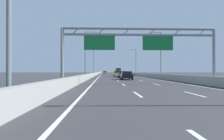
% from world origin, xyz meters
% --- Properties ---
extents(ground_plane, '(260.00, 260.00, 0.00)m').
position_xyz_m(ground_plane, '(0.00, 100.00, 0.00)').
color(ground_plane, '#38383A').
extents(lane_dash_left_1, '(0.16, 3.00, 0.01)m').
position_xyz_m(lane_dash_left_1, '(-1.80, 12.50, 0.01)').
color(lane_dash_left_1, white).
rests_on(lane_dash_left_1, ground_plane).
extents(lane_dash_left_2, '(0.16, 3.00, 0.01)m').
position_xyz_m(lane_dash_left_2, '(-1.80, 21.50, 0.01)').
color(lane_dash_left_2, white).
rests_on(lane_dash_left_2, ground_plane).
extents(lane_dash_left_3, '(0.16, 3.00, 0.01)m').
position_xyz_m(lane_dash_left_3, '(-1.80, 30.50, 0.01)').
color(lane_dash_left_3, white).
rests_on(lane_dash_left_3, ground_plane).
extents(lane_dash_left_4, '(0.16, 3.00, 0.01)m').
position_xyz_m(lane_dash_left_4, '(-1.80, 39.50, 0.01)').
color(lane_dash_left_4, white).
rests_on(lane_dash_left_4, ground_plane).
extents(lane_dash_left_5, '(0.16, 3.00, 0.01)m').
position_xyz_m(lane_dash_left_5, '(-1.80, 48.50, 0.01)').
color(lane_dash_left_5, white).
rests_on(lane_dash_left_5, ground_plane).
extents(lane_dash_left_6, '(0.16, 3.00, 0.01)m').
position_xyz_m(lane_dash_left_6, '(-1.80, 57.50, 0.01)').
color(lane_dash_left_6, white).
rests_on(lane_dash_left_6, ground_plane).
extents(lane_dash_left_7, '(0.16, 3.00, 0.01)m').
position_xyz_m(lane_dash_left_7, '(-1.80, 66.50, 0.01)').
color(lane_dash_left_7, white).
rests_on(lane_dash_left_7, ground_plane).
extents(lane_dash_left_8, '(0.16, 3.00, 0.01)m').
position_xyz_m(lane_dash_left_8, '(-1.80, 75.50, 0.01)').
color(lane_dash_left_8, white).
rests_on(lane_dash_left_8, ground_plane).
extents(lane_dash_left_9, '(0.16, 3.00, 0.01)m').
position_xyz_m(lane_dash_left_9, '(-1.80, 84.50, 0.01)').
color(lane_dash_left_9, white).
rests_on(lane_dash_left_9, ground_plane).
extents(lane_dash_left_10, '(0.16, 3.00, 0.01)m').
position_xyz_m(lane_dash_left_10, '(-1.80, 93.50, 0.01)').
color(lane_dash_left_10, white).
rests_on(lane_dash_left_10, ground_plane).
extents(lane_dash_left_11, '(0.16, 3.00, 0.01)m').
position_xyz_m(lane_dash_left_11, '(-1.80, 102.50, 0.01)').
color(lane_dash_left_11, white).
rests_on(lane_dash_left_11, ground_plane).
extents(lane_dash_left_12, '(0.16, 3.00, 0.01)m').
position_xyz_m(lane_dash_left_12, '(-1.80, 111.50, 0.01)').
color(lane_dash_left_12, white).
rests_on(lane_dash_left_12, ground_plane).
extents(lane_dash_left_13, '(0.16, 3.00, 0.01)m').
position_xyz_m(lane_dash_left_13, '(-1.80, 120.50, 0.01)').
color(lane_dash_left_13, white).
rests_on(lane_dash_left_13, ground_plane).
extents(lane_dash_left_14, '(0.16, 3.00, 0.01)m').
position_xyz_m(lane_dash_left_14, '(-1.80, 129.50, 0.01)').
color(lane_dash_left_14, white).
rests_on(lane_dash_left_14, ground_plane).
extents(lane_dash_left_15, '(0.16, 3.00, 0.01)m').
position_xyz_m(lane_dash_left_15, '(-1.80, 138.50, 0.01)').
color(lane_dash_left_15, white).
rests_on(lane_dash_left_15, ground_plane).
extents(lane_dash_left_16, '(0.16, 3.00, 0.01)m').
position_xyz_m(lane_dash_left_16, '(-1.80, 147.50, 0.01)').
color(lane_dash_left_16, white).
rests_on(lane_dash_left_16, ground_plane).
extents(lane_dash_left_17, '(0.16, 3.00, 0.01)m').
position_xyz_m(lane_dash_left_17, '(-1.80, 156.50, 0.01)').
color(lane_dash_left_17, white).
rests_on(lane_dash_left_17, ground_plane).
extents(lane_dash_right_1, '(0.16, 3.00, 0.01)m').
position_xyz_m(lane_dash_right_1, '(1.80, 12.50, 0.01)').
color(lane_dash_right_1, white).
rests_on(lane_dash_right_1, ground_plane).
extents(lane_dash_right_2, '(0.16, 3.00, 0.01)m').
position_xyz_m(lane_dash_right_2, '(1.80, 21.50, 0.01)').
color(lane_dash_right_2, white).
rests_on(lane_dash_right_2, ground_plane).
extents(lane_dash_right_3, '(0.16, 3.00, 0.01)m').
position_xyz_m(lane_dash_right_3, '(1.80, 30.50, 0.01)').
color(lane_dash_right_3, white).
rests_on(lane_dash_right_3, ground_plane).
extents(lane_dash_right_4, '(0.16, 3.00, 0.01)m').
position_xyz_m(lane_dash_right_4, '(1.80, 39.50, 0.01)').
color(lane_dash_right_4, white).
rests_on(lane_dash_right_4, ground_plane).
extents(lane_dash_right_5, '(0.16, 3.00, 0.01)m').
position_xyz_m(lane_dash_right_5, '(1.80, 48.50, 0.01)').
color(lane_dash_right_5, white).
rests_on(lane_dash_right_5, ground_plane).
extents(lane_dash_right_6, '(0.16, 3.00, 0.01)m').
position_xyz_m(lane_dash_right_6, '(1.80, 57.50, 0.01)').
color(lane_dash_right_6, white).
rests_on(lane_dash_right_6, ground_plane).
extents(lane_dash_right_7, '(0.16, 3.00, 0.01)m').
position_xyz_m(lane_dash_right_7, '(1.80, 66.50, 0.01)').
color(lane_dash_right_7, white).
rests_on(lane_dash_right_7, ground_plane).
extents(lane_dash_right_8, '(0.16, 3.00, 0.01)m').
position_xyz_m(lane_dash_right_8, '(1.80, 75.50, 0.01)').
color(lane_dash_right_8, white).
rests_on(lane_dash_right_8, ground_plane).
extents(lane_dash_right_9, '(0.16, 3.00, 0.01)m').
position_xyz_m(lane_dash_right_9, '(1.80, 84.50, 0.01)').
color(lane_dash_right_9, white).
rests_on(lane_dash_right_9, ground_plane).
extents(lane_dash_right_10, '(0.16, 3.00, 0.01)m').
position_xyz_m(lane_dash_right_10, '(1.80, 93.50, 0.01)').
color(lane_dash_right_10, white).
rests_on(lane_dash_right_10, ground_plane).
extents(lane_dash_right_11, '(0.16, 3.00, 0.01)m').
position_xyz_m(lane_dash_right_11, '(1.80, 102.50, 0.01)').
color(lane_dash_right_11, white).
rests_on(lane_dash_right_11, ground_plane).
extents(lane_dash_right_12, '(0.16, 3.00, 0.01)m').
position_xyz_m(lane_dash_right_12, '(1.80, 111.50, 0.01)').
color(lane_dash_right_12, white).
rests_on(lane_dash_right_12, ground_plane).
extents(lane_dash_right_13, '(0.16, 3.00, 0.01)m').
position_xyz_m(lane_dash_right_13, '(1.80, 120.50, 0.01)').
color(lane_dash_right_13, white).
rests_on(lane_dash_right_13, ground_plane).
extents(lane_dash_right_14, '(0.16, 3.00, 0.01)m').
position_xyz_m(lane_dash_right_14, '(1.80, 129.50, 0.01)').
color(lane_dash_right_14, white).
rests_on(lane_dash_right_14, ground_plane).
extents(lane_dash_right_15, '(0.16, 3.00, 0.01)m').
position_xyz_m(lane_dash_right_15, '(1.80, 138.50, 0.01)').
color(lane_dash_right_15, white).
rests_on(lane_dash_right_15, ground_plane).
extents(lane_dash_right_16, '(0.16, 3.00, 0.01)m').
position_xyz_m(lane_dash_right_16, '(1.80, 147.50, 0.01)').
color(lane_dash_right_16, white).
rests_on(lane_dash_right_16, ground_plane).
extents(lane_dash_right_17, '(0.16, 3.00, 0.01)m').
position_xyz_m(lane_dash_right_17, '(1.80, 156.50, 0.01)').
color(lane_dash_right_17, white).
rests_on(lane_dash_right_17, ground_plane).
extents(edge_line_left, '(0.16, 176.00, 0.01)m').
position_xyz_m(edge_line_left, '(-5.25, 88.00, 0.01)').
color(edge_line_left, white).
rests_on(edge_line_left, ground_plane).
extents(edge_line_right, '(0.16, 176.00, 0.01)m').
position_xyz_m(edge_line_right, '(5.25, 88.00, 0.01)').
color(edge_line_right, white).
rests_on(edge_line_right, ground_plane).
extents(barrier_left, '(0.45, 220.00, 0.95)m').
position_xyz_m(barrier_left, '(-6.90, 110.00, 0.47)').
color(barrier_left, '#9E9E99').
rests_on(barrier_left, ground_plane).
extents(barrier_right, '(0.45, 220.00, 0.95)m').
position_xyz_m(barrier_right, '(6.90, 110.00, 0.47)').
color(barrier_right, '#9E9E99').
rests_on(barrier_right, ground_plane).
extents(sign_gantry, '(17.33, 0.36, 6.36)m').
position_xyz_m(sign_gantry, '(-0.26, 21.91, 4.85)').
color(sign_gantry, gray).
rests_on(sign_gantry, ground_plane).
extents(streetlamp_left_mid, '(2.58, 0.28, 9.50)m').
position_xyz_m(streetlamp_left_mid, '(-7.47, 40.01, 5.40)').
color(streetlamp_left_mid, slate).
rests_on(streetlamp_left_mid, ground_plane).
extents(streetlamp_right_mid, '(2.58, 0.28, 9.50)m').
position_xyz_m(streetlamp_right_mid, '(7.47, 40.01, 5.40)').
color(streetlamp_right_mid, slate).
rests_on(streetlamp_right_mid, ground_plane).
extents(streetlamp_left_far, '(2.58, 0.28, 9.50)m').
position_xyz_m(streetlamp_left_far, '(-7.47, 71.85, 5.40)').
color(streetlamp_left_far, slate).
rests_on(streetlamp_left_far, ground_plane).
extents(streetlamp_right_far, '(2.58, 0.28, 9.50)m').
position_xyz_m(streetlamp_right_far, '(7.47, 71.85, 5.40)').
color(streetlamp_right_far, slate).
rests_on(streetlamp_right_far, ground_plane).
extents(blue_car, '(1.89, 4.68, 1.46)m').
position_xyz_m(blue_car, '(0.16, 43.88, 0.75)').
color(blue_car, '#2347AD').
rests_on(blue_car, ground_plane).
extents(orange_car, '(1.70, 4.65, 1.52)m').
position_xyz_m(orange_car, '(-3.61, 91.35, 0.78)').
color(orange_car, orange).
rests_on(orange_car, ground_plane).
extents(green_car, '(1.86, 4.27, 1.51)m').
position_xyz_m(green_car, '(3.44, 93.30, 0.77)').
color(green_car, '#1E7A38').
rests_on(green_car, ground_plane).
extents(silver_car, '(1.72, 4.17, 1.45)m').
position_xyz_m(silver_car, '(0.14, 65.99, 0.73)').
color(silver_car, '#A8ADB2').
rests_on(silver_car, ground_plane).
extents(white_car, '(1.81, 4.69, 1.56)m').
position_xyz_m(white_car, '(3.46, 130.88, 0.79)').
color(white_car, silver).
rests_on(white_car, ground_plane).
extents(black_car, '(1.82, 4.61, 1.44)m').
position_xyz_m(black_car, '(-0.15, 33.58, 0.74)').
color(black_car, black).
rests_on(black_car, ground_plane).
extents(yellow_car, '(1.73, 4.63, 1.43)m').
position_xyz_m(yellow_car, '(-0.22, 53.63, 0.75)').
color(yellow_car, yellow).
rests_on(yellow_car, ground_plane).
extents(box_truck, '(2.33, 8.40, 3.08)m').
position_xyz_m(box_truck, '(3.67, 106.54, 1.67)').
color(box_truck, '#194799').
rests_on(box_truck, ground_plane).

